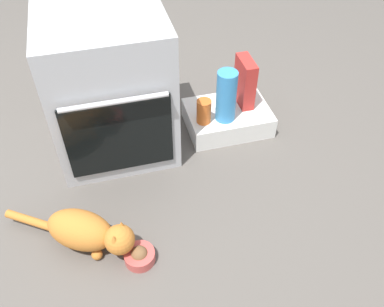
% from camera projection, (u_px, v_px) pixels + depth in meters
% --- Properties ---
extents(ground, '(8.00, 8.00, 0.00)m').
position_uv_depth(ground, '(119.00, 193.00, 2.10)').
color(ground, '#56514C').
extents(oven, '(0.60, 0.60, 0.76)m').
position_uv_depth(oven, '(110.00, 88.00, 2.09)').
color(oven, '#B7BABF').
rests_on(oven, ground).
extents(pantry_cabinet, '(0.47, 0.34, 0.13)m').
position_uv_depth(pantry_cabinet, '(228.00, 118.00, 2.42)').
color(pantry_cabinet, white).
rests_on(pantry_cabinet, ground).
extents(food_bowl, '(0.14, 0.14, 0.08)m').
position_uv_depth(food_bowl, '(140.00, 256.00, 1.80)').
color(food_bowl, '#C64C47').
rests_on(food_bowl, ground).
extents(cat, '(0.57, 0.40, 0.20)m').
position_uv_depth(cat, '(87.00, 232.00, 1.80)').
color(cat, '#C6752D').
rests_on(cat, ground).
extents(water_bottle, '(0.11, 0.11, 0.30)m').
position_uv_depth(water_bottle, '(226.00, 96.00, 2.22)').
color(water_bottle, '#388CD1').
rests_on(water_bottle, pantry_cabinet).
extents(cereal_box, '(0.07, 0.18, 0.28)m').
position_uv_depth(cereal_box, '(245.00, 82.00, 2.33)').
color(cereal_box, '#B72D28').
rests_on(cereal_box, pantry_cabinet).
extents(sauce_jar, '(0.08, 0.08, 0.14)m').
position_uv_depth(sauce_jar, '(204.00, 111.00, 2.25)').
color(sauce_jar, '#D16023').
rests_on(sauce_jar, pantry_cabinet).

